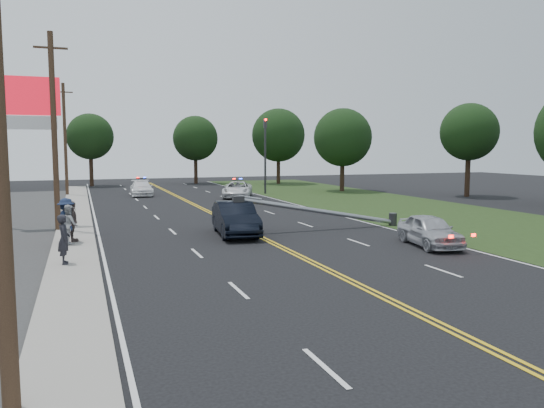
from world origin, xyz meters
name	(u,v)px	position (x,y,z in m)	size (l,w,h in m)	color
ground	(322,267)	(0.00, 0.00, 0.00)	(120.00, 120.00, 0.00)	black
sidewalk	(75,236)	(-8.40, 10.00, 0.06)	(1.80, 70.00, 0.12)	gray
grass_verge	(450,217)	(13.50, 10.00, 0.01)	(12.00, 80.00, 0.01)	black
centerline_yellow	(242,228)	(0.00, 10.00, 0.01)	(0.36, 80.00, 0.00)	gold
pylon_sign	(29,115)	(-10.50, 14.00, 6.00)	(3.20, 0.35, 8.00)	gray
traffic_signal	(265,149)	(8.30, 30.00, 4.21)	(0.28, 0.41, 7.05)	#2D2D30
fallen_streetlight	(329,212)	(4.19, 8.00, 0.92)	(9.36, 0.44, 1.91)	#2D2D30
utility_pole_mid	(54,132)	(-9.20, 12.00, 5.08)	(1.60, 0.28, 10.00)	#382619
utility_pole_far	(65,139)	(-9.20, 34.00, 5.08)	(1.60, 0.28, 10.00)	#382619
tree_6	(90,137)	(-6.85, 46.13, 5.56)	(5.13, 5.13, 8.14)	black
tree_7	(195,138)	(5.17, 46.62, 5.45)	(5.39, 5.39, 8.16)	black
tree_8	(278,135)	(14.48, 42.93, 5.81)	(6.37, 6.37, 9.01)	black
tree_9	(343,138)	(16.55, 30.34, 5.32)	(5.75, 5.75, 8.21)	black
tree_13	(469,132)	(24.11, 21.08, 5.66)	(5.01, 5.01, 8.19)	black
crashed_sedan	(235,218)	(-0.95, 7.90, 0.82)	(1.74, 4.98, 1.64)	black
waiting_sedan	(430,230)	(6.19, 2.15, 0.69)	(1.63, 4.04, 1.38)	#AFB1B8
emergency_a	(237,190)	(4.71, 27.01, 0.70)	(2.32, 5.02, 1.40)	silver
emergency_b	(141,188)	(-2.88, 31.88, 0.67)	(1.89, 4.65, 1.35)	white
bystander_a	(64,239)	(-8.68, 3.18, 1.01)	(0.65, 0.43, 1.78)	#222128
bystander_b	(69,224)	(-8.57, 7.33, 0.98)	(0.84, 0.65, 1.73)	#A3A3A8
bystander_c	(66,220)	(-8.69, 7.68, 1.11)	(1.28, 0.74, 1.98)	#1B2643
bystander_d	(73,221)	(-8.43, 7.91, 1.02)	(1.06, 0.44, 1.81)	#594A47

